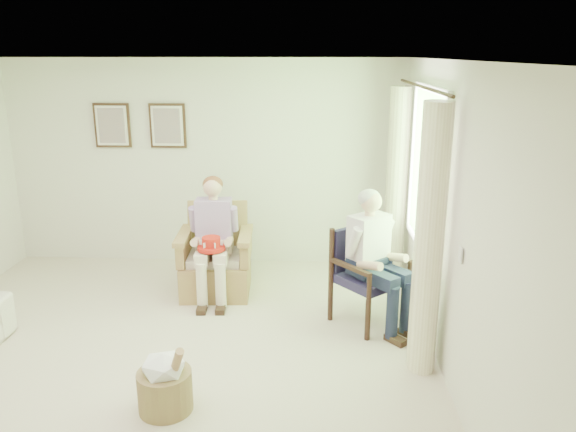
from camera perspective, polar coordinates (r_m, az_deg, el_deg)
The scene contains 15 objects.
floor at distance 5.16m, azimuth -13.65°, elevation -15.20°, with size 5.50×5.50×0.00m, color beige.
back_wall at distance 7.22m, azimuth -8.36°, elevation 5.29°, with size 5.00×0.04×2.60m, color silver.
right_wall at distance 4.56m, azimuth 16.86°, elevation -1.74°, with size 0.04×5.50×2.60m, color silver.
ceiling at distance 4.43m, azimuth -15.95°, elevation 14.96°, with size 5.00×5.50×0.02m, color white.
window at distance 5.62m, azimuth 13.88°, elevation 4.82°, with size 0.13×2.50×1.63m.
curtain_left at distance 4.77m, azimuth 14.11°, elevation -2.62°, with size 0.34×0.34×2.30m, color #F0E5BC.
curtain_right at distance 6.63m, azimuth 10.92°, elevation 2.86°, with size 0.34×0.34×2.30m, color #F0E5BC.
framed_print_left at distance 7.42m, azimuth -17.44°, elevation 8.77°, with size 0.45×0.05×0.55m.
framed_print_right at distance 7.21m, azimuth -12.14°, elevation 8.95°, with size 0.45×0.05×0.55m.
wicker_armchair at distance 6.49m, azimuth -7.27°, elevation -4.95°, with size 0.79×0.78×1.00m.
wood_armchair at distance 5.79m, azimuth 8.25°, elevation -5.49°, with size 0.62×0.58×0.96m.
person_wicker at distance 6.22m, azimuth -7.63°, elevation -1.47°, with size 0.40×0.62×1.33m.
person_dark at distance 5.54m, azimuth 8.51°, elevation -3.50°, with size 0.40×0.63×1.36m.
red_hat at distance 6.05m, azimuth -7.80°, elevation -2.92°, with size 0.30×0.30×0.14m.
hatbox at distance 4.56m, azimuth -12.41°, elevation -16.15°, with size 0.52×0.52×0.61m.
Camera 1 is at (1.37, -4.21, 2.66)m, focal length 35.00 mm.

